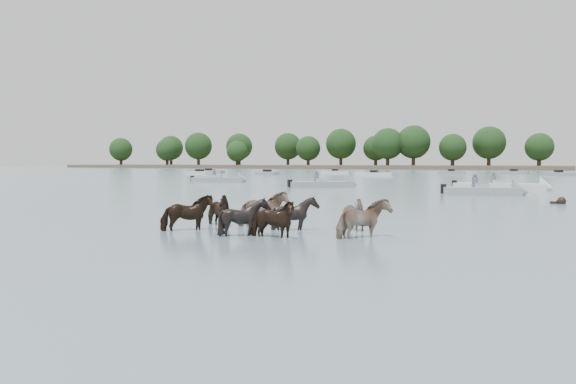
% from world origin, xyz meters
% --- Properties ---
extents(ground, '(400.00, 400.00, 0.00)m').
position_xyz_m(ground, '(0.00, 0.00, 0.00)').
color(ground, slate).
rests_on(ground, ground).
extents(shoreline, '(160.00, 30.00, 1.00)m').
position_xyz_m(shoreline, '(-70.00, 150.00, 0.50)').
color(shoreline, '#4C4233').
rests_on(shoreline, ground).
extents(pony_herd, '(6.64, 3.74, 1.32)m').
position_xyz_m(pony_herd, '(0.33, 0.89, 0.42)').
color(pony_herd, black).
rests_on(pony_herd, ground).
extents(swimming_pony, '(0.72, 0.44, 0.44)m').
position_xyz_m(swimming_pony, '(7.78, 16.72, 0.10)').
color(swimming_pony, black).
rests_on(swimming_pony, ground).
extents(motorboat_a, '(5.32, 4.59, 1.92)m').
position_xyz_m(motorboat_a, '(-8.69, 28.46, 0.23)').
color(motorboat_a, gray).
rests_on(motorboat_a, ground).
extents(motorboat_b, '(5.19, 2.56, 1.92)m').
position_xyz_m(motorboat_b, '(4.11, 22.94, 0.23)').
color(motorboat_b, gray).
rests_on(motorboat_b, ground).
extents(motorboat_c, '(6.88, 1.60, 1.92)m').
position_xyz_m(motorboat_c, '(4.53, 30.02, 0.22)').
color(motorboat_c, silver).
rests_on(motorboat_c, ground).
extents(motorboat_f, '(5.68, 3.71, 1.92)m').
position_xyz_m(motorboat_f, '(-22.54, 35.09, 0.23)').
color(motorboat_f, gray).
rests_on(motorboat_f, ground).
extents(distant_flotilla, '(104.25, 27.97, 0.93)m').
position_xyz_m(distant_flotilla, '(1.19, 74.54, 0.26)').
color(distant_flotilla, gray).
rests_on(distant_flotilla, ground).
extents(treeline, '(148.35, 22.40, 12.20)m').
position_xyz_m(treeline, '(-68.71, 149.87, 6.79)').
color(treeline, '#382619').
rests_on(treeline, ground).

